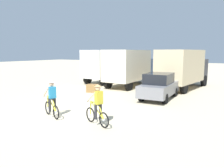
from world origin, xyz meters
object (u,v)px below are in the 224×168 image
(box_truck_cream_rv, at_px, (131,66))
(supply_crate, at_px, (92,88))
(box_truck_white_box, at_px, (109,64))
(cyclist_cowboy_hat, at_px, (98,106))
(box_truck_tan_camper, at_px, (183,67))
(cyclist_orange_shirt, at_px, (52,100))
(sedan_parked, at_px, (159,86))

(box_truck_cream_rv, relative_size, supply_crate, 8.72)
(box_truck_white_box, relative_size, cyclist_cowboy_hat, 3.77)
(box_truck_cream_rv, height_order, box_truck_tan_camper, same)
(box_truck_white_box, bearing_deg, box_truck_tan_camper, -1.38)
(cyclist_orange_shirt, bearing_deg, box_truck_tan_camper, 74.99)
(sedan_parked, bearing_deg, box_truck_tan_camper, 87.31)
(box_truck_tan_camper, distance_m, cyclist_cowboy_hat, 11.98)
(box_truck_cream_rv, distance_m, box_truck_tan_camper, 4.66)
(cyclist_orange_shirt, height_order, supply_crate, cyclist_orange_shirt)
(sedan_parked, xyz_separation_m, cyclist_orange_shirt, (-2.99, -6.85, -0.04))
(box_truck_white_box, xyz_separation_m, sedan_parked, (7.44, -5.42, -0.99))
(sedan_parked, distance_m, cyclist_cowboy_hat, 6.70)
(sedan_parked, xyz_separation_m, supply_crate, (-5.42, -0.32, -0.57))
(box_truck_white_box, height_order, cyclist_orange_shirt, box_truck_white_box)
(box_truck_cream_rv, distance_m, cyclist_orange_shirt, 11.15)
(box_truck_cream_rv, bearing_deg, box_truck_white_box, 158.47)
(cyclist_orange_shirt, bearing_deg, box_truck_white_box, 109.91)
(box_truck_tan_camper, distance_m, supply_crate, 8.09)
(box_truck_tan_camper, height_order, cyclist_cowboy_hat, box_truck_tan_camper)
(cyclist_orange_shirt, relative_size, cyclist_cowboy_hat, 1.00)
(box_truck_tan_camper, bearing_deg, supply_crate, -135.56)
(box_truck_cream_rv, relative_size, sedan_parked, 1.57)
(cyclist_cowboy_hat, bearing_deg, box_truck_tan_camper, 87.00)
(cyclist_orange_shirt, height_order, cyclist_cowboy_hat, same)
(box_truck_white_box, distance_m, box_truck_cream_rv, 3.38)
(box_truck_white_box, distance_m, cyclist_cowboy_hat, 14.05)
(box_truck_white_box, xyz_separation_m, supply_crate, (2.01, -5.74, -1.56))
(box_truck_cream_rv, relative_size, cyclist_cowboy_hat, 3.71)
(box_truck_cream_rv, height_order, supply_crate, box_truck_cream_rv)
(box_truck_cream_rv, xyz_separation_m, supply_crate, (-1.13, -4.50, -1.56))
(sedan_parked, bearing_deg, cyclist_orange_shirt, -113.61)
(box_truck_cream_rv, xyz_separation_m, cyclist_orange_shirt, (1.30, -11.03, -1.03))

